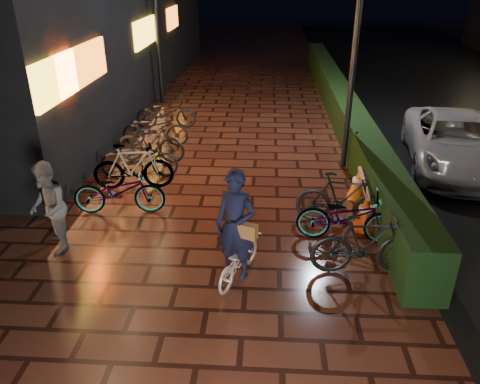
# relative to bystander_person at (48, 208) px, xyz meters

# --- Properties ---
(ground) EXTENTS (80.00, 80.00, 0.00)m
(ground) POSITION_rel_bystander_person_xyz_m (2.96, 0.71, -0.85)
(ground) COLOR #381911
(ground) RESTS_ON ground
(hedge) EXTENTS (0.70, 20.00, 1.00)m
(hedge) POSITION_rel_bystander_person_xyz_m (6.26, 8.71, -0.35)
(hedge) COLOR black
(hedge) RESTS_ON ground
(bystander_person) EXTENTS (0.95, 1.03, 1.70)m
(bystander_person) POSITION_rel_bystander_person_xyz_m (0.00, 0.00, 0.00)
(bystander_person) COLOR #57575A
(bystander_person) RESTS_ON ground
(van) EXTENTS (3.01, 5.12, 1.34)m
(van) POSITION_rel_bystander_person_xyz_m (8.56, 4.40, -0.18)
(van) COLOR #9E9EA2
(van) RESTS_ON ground
(lamp_post_hedge) EXTENTS (0.52, 0.15, 5.43)m
(lamp_post_hedge) POSITION_rel_bystander_person_xyz_m (5.79, 4.31, 2.14)
(lamp_post_hedge) COLOR black
(lamp_post_hedge) RESTS_ON ground
(lamp_post_sf) EXTENTS (0.53, 0.20, 5.51)m
(lamp_post_sf) POSITION_rel_bystander_person_xyz_m (-0.18, 10.24, 2.18)
(lamp_post_sf) COLOR black
(lamp_post_sf) RESTS_ON ground
(cyclist) EXTENTS (0.97, 1.45, 1.96)m
(cyclist) POSITION_rel_bystander_person_xyz_m (3.37, -0.70, -0.12)
(cyclist) COLOR silver
(cyclist) RESTS_ON ground
(traffic_barrier) EXTENTS (0.55, 1.81, 0.73)m
(traffic_barrier) POSITION_rel_bystander_person_xyz_m (5.80, 1.77, -0.49)
(traffic_barrier) COLOR #E3430B
(traffic_barrier) RESTS_ON ground
(cart_assembly) EXTENTS (0.72, 0.62, 1.06)m
(cart_assembly) POSITION_rel_bystander_person_xyz_m (6.30, 4.19, -0.31)
(cart_assembly) COLOR black
(cart_assembly) RESTS_ON ground
(parked_bikes_storefront) EXTENTS (2.11, 6.52, 1.10)m
(parked_bikes_storefront) POSITION_rel_bystander_person_xyz_m (0.72, 4.10, -0.34)
(parked_bikes_storefront) COLOR black
(parked_bikes_storefront) RESTS_ON ground
(parked_bikes_hedge) EXTENTS (2.03, 2.38, 1.10)m
(parked_bikes_hedge) POSITION_rel_bystander_person_xyz_m (5.37, 0.52, -0.32)
(parked_bikes_hedge) COLOR black
(parked_bikes_hedge) RESTS_ON ground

